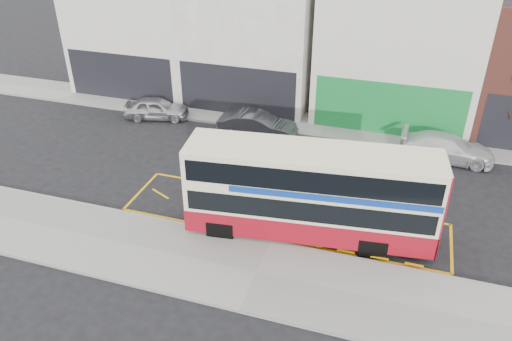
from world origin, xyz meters
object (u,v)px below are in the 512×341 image
(double_decker_bus, at_px, (311,192))
(car_silver, at_px, (156,108))
(bus_stop_post, at_px, (204,199))
(car_grey, at_px, (257,125))
(street_tree_left, at_px, (93,29))
(car_white, at_px, (447,148))

(double_decker_bus, relative_size, car_silver, 2.62)
(bus_stop_post, distance_m, car_grey, 9.37)
(double_decker_bus, bearing_deg, street_tree_left, 139.31)
(double_decker_bus, height_order, street_tree_left, street_tree_left)
(bus_stop_post, distance_m, street_tree_left, 18.59)
(double_decker_bus, distance_m, street_tree_left, 20.81)
(car_grey, bearing_deg, double_decker_bus, -150.43)
(car_grey, distance_m, car_white, 10.22)
(bus_stop_post, height_order, street_tree_left, street_tree_left)
(bus_stop_post, distance_m, car_silver, 12.38)
(double_decker_bus, height_order, car_white, double_decker_bus)
(car_white, xyz_separation_m, street_tree_left, (-22.65, 3.07, 3.60))
(bus_stop_post, xyz_separation_m, street_tree_left, (-13.15, 12.90, 2.48))
(double_decker_bus, distance_m, bus_stop_post, 4.26)
(bus_stop_post, bearing_deg, street_tree_left, 135.67)
(street_tree_left, bearing_deg, car_white, -7.71)
(car_grey, height_order, car_white, car_grey)
(car_grey, bearing_deg, car_silver, 83.45)
(car_silver, bearing_deg, bus_stop_post, -157.29)
(bus_stop_post, relative_size, car_silver, 0.71)
(bus_stop_post, xyz_separation_m, car_silver, (-7.38, 9.88, -1.15))
(car_white, bearing_deg, bus_stop_post, 136.62)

